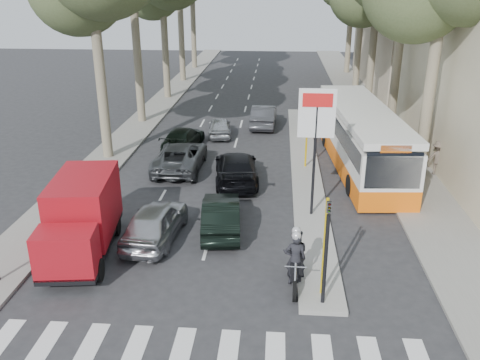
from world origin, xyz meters
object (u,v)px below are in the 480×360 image
object	(u,v)px
silver_hatchback	(155,222)
city_bus	(361,136)
motorcycle	(295,258)
red_truck	(82,216)
dark_hatchback	(221,215)

from	to	relation	value
silver_hatchback	city_bus	distance (m)	13.01
silver_hatchback	motorcycle	bearing A→B (deg)	158.71
motorcycle	silver_hatchback	bearing A→B (deg)	155.60
silver_hatchback	red_truck	world-z (taller)	red_truck
silver_hatchback	red_truck	bearing A→B (deg)	32.31
silver_hatchback	dark_hatchback	size ratio (longest dim) A/B	1.04
red_truck	motorcycle	size ratio (longest dim) A/B	2.30
dark_hatchback	silver_hatchback	bearing A→B (deg)	15.56
city_bus	motorcycle	world-z (taller)	city_bus
silver_hatchback	motorcycle	size ratio (longest dim) A/B	1.84
dark_hatchback	motorcycle	distance (m)	4.64
dark_hatchback	red_truck	size ratio (longest dim) A/B	0.77
city_bus	red_truck	bearing A→B (deg)	-142.13
city_bus	dark_hatchback	bearing A→B (deg)	-133.33
dark_hatchback	red_truck	world-z (taller)	red_truck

